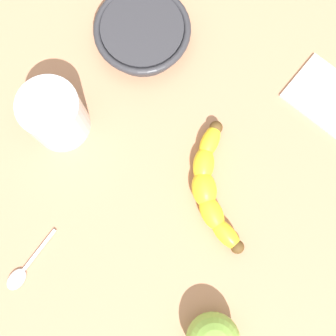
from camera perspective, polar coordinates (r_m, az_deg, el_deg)
name	(u,v)px	position (r cm, az deg, el deg)	size (l,w,h in cm)	color
wooden_tabletop	(151,171)	(72.94, -2.17, -0.34)	(120.00, 120.00, 3.00)	#B07B5A
banana	(211,188)	(69.23, 5.52, -2.59)	(13.79, 18.05, 3.89)	yellow
smoothie_glass	(56,115)	(70.73, -14.32, 6.72)	(9.35, 9.35, 9.99)	silver
ceramic_bowl	(143,32)	(76.89, -3.31, 17.11)	(16.15, 16.15, 4.15)	#2D2D33
teaspoon	(19,276)	(73.43, -18.68, -13.05)	(3.28, 11.29, 0.80)	silver
folded_napkin	(336,103)	(79.14, 20.87, 7.81)	(16.00, 9.79, 0.60)	white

